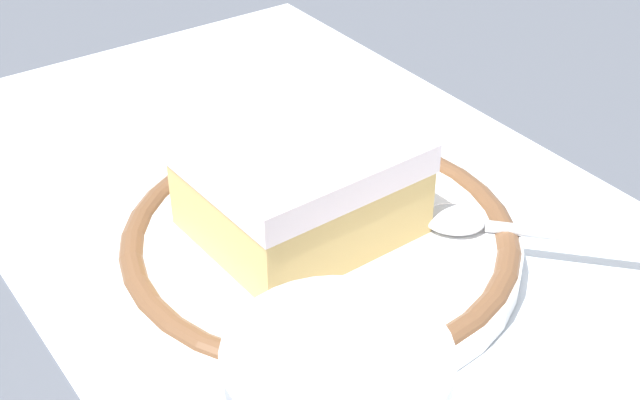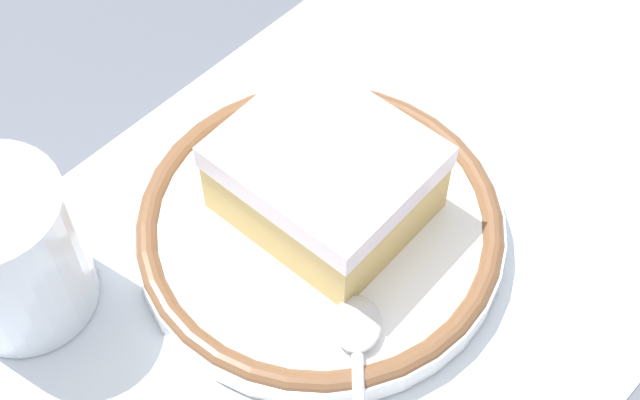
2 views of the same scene
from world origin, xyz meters
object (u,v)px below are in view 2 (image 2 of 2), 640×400
object	(u,v)px
plate	(320,227)
napkin	(481,2)
cup	(11,259)
spoon	(358,366)
cake_slice	(325,178)

from	to	relation	value
plate	napkin	distance (m)	0.22
plate	cup	bearing A→B (deg)	-33.15
spoon	cup	distance (m)	0.18
plate	napkin	size ratio (longest dim) A/B	1.48
cake_slice	napkin	distance (m)	0.21
plate	napkin	bearing A→B (deg)	-166.82
cup	cake_slice	bearing A→B (deg)	150.12
cake_slice	spoon	world-z (taller)	cake_slice
cake_slice	spoon	xyz separation A→B (m)	(0.06, 0.08, -0.02)
plate	napkin	world-z (taller)	plate
cake_slice	spoon	size ratio (longest dim) A/B	0.97
plate	spoon	distance (m)	0.09
spoon	napkin	world-z (taller)	spoon
spoon	cup	bearing A→B (deg)	-62.94
plate	cake_slice	distance (m)	0.03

